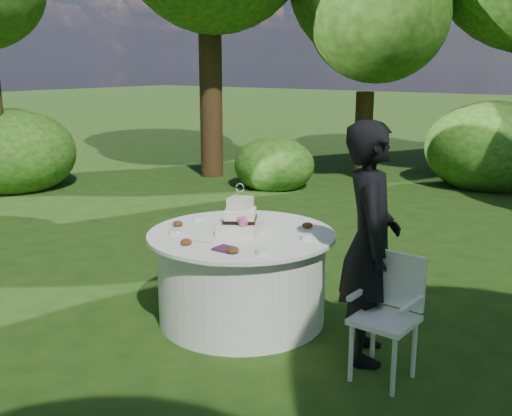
# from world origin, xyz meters

# --- Properties ---
(ground) EXTENTS (80.00, 80.00, 0.00)m
(ground) POSITION_xyz_m (0.00, 0.00, 0.00)
(ground) COLOR #1A380F
(ground) RESTS_ON ground
(napkins) EXTENTS (0.14, 0.14, 0.02)m
(napkins) POSITION_xyz_m (0.18, -0.45, 0.78)
(napkins) COLOR #4A1F3B
(napkins) RESTS_ON table
(feather_plume) EXTENTS (0.48, 0.07, 0.01)m
(feather_plume) POSITION_xyz_m (-0.25, -0.38, 0.78)
(feather_plume) COLOR white
(feather_plume) RESTS_ON table
(guest) EXTENTS (0.68, 0.77, 1.76)m
(guest) POSITION_xyz_m (1.15, 0.02, 0.88)
(guest) COLOR black
(guest) RESTS_ON ground
(table) EXTENTS (1.56, 1.56, 0.77)m
(table) POSITION_xyz_m (0.00, 0.00, 0.39)
(table) COLOR silver
(table) RESTS_ON ground
(cake) EXTENTS (0.41, 0.41, 0.43)m
(cake) POSITION_xyz_m (0.01, -0.03, 0.88)
(cake) COLOR white
(cake) RESTS_ON table
(chair) EXTENTS (0.42, 0.41, 0.88)m
(chair) POSITION_xyz_m (1.40, -0.16, 0.52)
(chair) COLOR white
(chair) RESTS_ON ground
(votives) EXTENTS (1.19, 0.95, 0.04)m
(votives) POSITION_xyz_m (-0.05, -0.01, 0.79)
(votives) COLOR silver
(votives) RESTS_ON table
(petal_cups) EXTENTS (1.02, 1.06, 0.05)m
(petal_cups) POSITION_xyz_m (-0.01, -0.19, 0.79)
(petal_cups) COLOR #562D16
(petal_cups) RESTS_ON table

